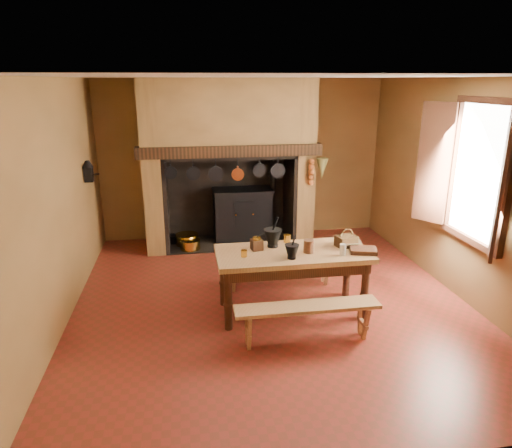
{
  "coord_description": "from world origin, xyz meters",
  "views": [
    {
      "loc": [
        -1.04,
        -5.3,
        2.77
      ],
      "look_at": [
        -0.15,
        0.3,
        0.97
      ],
      "focal_mm": 32.0,
      "sensor_mm": 36.0,
      "label": 1
    }
  ],
  "objects": [
    {
      "name": "floor",
      "position": [
        0.0,
        0.0,
        0.0
      ],
      "size": [
        5.5,
        5.5,
        0.0
      ],
      "primitive_type": "plane",
      "color": "maroon",
      "rests_on": "ground"
    },
    {
      "name": "ceiling",
      "position": [
        0.0,
        0.0,
        2.8
      ],
      "size": [
        5.5,
        5.5,
        0.0
      ],
      "primitive_type": "plane",
      "rotation": [
        3.14,
        0.0,
        0.0
      ],
      "color": "silver",
      "rests_on": "back_wall"
    },
    {
      "name": "back_wall",
      "position": [
        0.0,
        2.75,
        1.4
      ],
      "size": [
        5.0,
        0.02,
        2.8
      ],
      "primitive_type": "cube",
      "color": "olive",
      "rests_on": "floor"
    },
    {
      "name": "wall_left",
      "position": [
        -2.5,
        0.0,
        1.4
      ],
      "size": [
        0.02,
        5.5,
        2.8
      ],
      "primitive_type": "cube",
      "color": "olive",
      "rests_on": "floor"
    },
    {
      "name": "wall_right",
      "position": [
        2.5,
        0.0,
        1.4
      ],
      "size": [
        0.02,
        5.5,
        2.8
      ],
      "primitive_type": "cube",
      "color": "olive",
      "rests_on": "floor"
    },
    {
      "name": "wall_front",
      "position": [
        0.0,
        -2.75,
        1.4
      ],
      "size": [
        5.0,
        0.02,
        2.8
      ],
      "primitive_type": "cube",
      "color": "olive",
      "rests_on": "floor"
    },
    {
      "name": "chimney_breast",
      "position": [
        -0.3,
        2.31,
        1.81
      ],
      "size": [
        2.95,
        0.96,
        2.8
      ],
      "color": "olive",
      "rests_on": "floor"
    },
    {
      "name": "iron_range",
      "position": [
        -0.04,
        2.45,
        0.48
      ],
      "size": [
        1.12,
        0.55,
        1.6
      ],
      "color": "black",
      "rests_on": "floor"
    },
    {
      "name": "hearth_pans",
      "position": [
        -1.05,
        2.22,
        0.09
      ],
      "size": [
        0.51,
        0.62,
        0.2
      ],
      "color": "gold",
      "rests_on": "floor"
    },
    {
      "name": "hanging_pans",
      "position": [
        -0.34,
        1.81,
        1.36
      ],
      "size": [
        1.92,
        0.29,
        0.27
      ],
      "color": "black",
      "rests_on": "chimney_breast"
    },
    {
      "name": "onion_string",
      "position": [
        1.0,
        1.79,
        1.33
      ],
      "size": [
        0.12,
        0.1,
        0.46
      ],
      "primitive_type": null,
      "color": "#934E1B",
      "rests_on": "chimney_breast"
    },
    {
      "name": "herb_bunch",
      "position": [
        1.18,
        1.79,
        1.38
      ],
      "size": [
        0.2,
        0.2,
        0.35
      ],
      "primitive_type": "cone",
      "rotation": [
        3.14,
        0.0,
        0.0
      ],
      "color": "brown",
      "rests_on": "chimney_breast"
    },
    {
      "name": "window",
      "position": [
        2.35,
        -0.4,
        1.7
      ],
      "size": [
        0.39,
        1.75,
        1.76
      ],
      "color": "white",
      "rests_on": "wall_right"
    },
    {
      "name": "wall_coffee_mill",
      "position": [
        -2.42,
        1.55,
        1.52
      ],
      "size": [
        0.23,
        0.16,
        0.31
      ],
      "color": "black",
      "rests_on": "wall_left"
    },
    {
      "name": "work_table",
      "position": [
        0.2,
        -0.32,
        0.67
      ],
      "size": [
        1.84,
        0.82,
        0.8
      ],
      "color": "tan",
      "rests_on": "floor"
    },
    {
      "name": "bench_front",
      "position": [
        0.2,
        -1.03,
        0.34
      ],
      "size": [
        1.59,
        0.28,
        0.45
      ],
      "color": "tan",
      "rests_on": "floor"
    },
    {
      "name": "bench_back",
      "position": [
        0.2,
        0.4,
        0.34
      ],
      "size": [
        1.6,
        0.28,
        0.45
      ],
      "color": "tan",
      "rests_on": "floor"
    },
    {
      "name": "mortar_large",
      "position": [
        -0.01,
        -0.12,
        0.92
      ],
      "size": [
        0.22,
        0.22,
        0.38
      ],
      "rotation": [
        0.0,
        0.0,
        -0.05
      ],
      "color": "black",
      "rests_on": "work_table"
    },
    {
      "name": "mortar_small",
      "position": [
        0.14,
        -0.54,
        0.89
      ],
      "size": [
        0.17,
        0.17,
        0.29
      ],
      "rotation": [
        0.0,
        0.0,
        0.39
      ],
      "color": "black",
      "rests_on": "work_table"
    },
    {
      "name": "coffee_grinder",
      "position": [
        -0.22,
        -0.19,
        0.87
      ],
      "size": [
        0.18,
        0.15,
        0.2
      ],
      "rotation": [
        0.0,
        0.0,
        0.19
      ],
      "color": "#381C12",
      "rests_on": "work_table"
    },
    {
      "name": "brass_mug_a",
      "position": [
        -0.4,
        -0.4,
        0.84
      ],
      "size": [
        0.09,
        0.09,
        0.08
      ],
      "primitive_type": "cylinder",
      "rotation": [
        0.0,
        0.0,
        -0.33
      ],
      "color": "gold",
      "rests_on": "work_table"
    },
    {
      "name": "brass_mug_b",
      "position": [
        0.21,
        0.01,
        0.85
      ],
      "size": [
        0.1,
        0.1,
        0.1
      ],
      "primitive_type": "cylinder",
      "rotation": [
        0.0,
        0.0,
        -0.08
      ],
      "color": "gold",
      "rests_on": "work_table"
    },
    {
      "name": "mixing_bowl",
      "position": [
        0.93,
        -0.23,
        0.84
      ],
      "size": [
        0.3,
        0.3,
        0.07
      ],
      "primitive_type": "imported",
      "rotation": [
        0.0,
        0.0,
        -0.0
      ],
      "color": "beige",
      "rests_on": "work_table"
    },
    {
      "name": "stoneware_crock",
      "position": [
        0.38,
        -0.38,
        0.88
      ],
      "size": [
        0.14,
        0.14,
        0.16
      ],
      "primitive_type": "cylinder",
      "rotation": [
        0.0,
        0.0,
        -0.12
      ],
      "color": "#502E1E",
      "rests_on": "work_table"
    },
    {
      "name": "glass_jar",
      "position": [
        0.75,
        -0.52,
        0.87
      ],
      "size": [
        0.1,
        0.1,
        0.13
      ],
      "primitive_type": "cylinder",
      "rotation": [
        0.0,
        0.0,
        0.29
      ],
      "color": "beige",
      "rests_on": "work_table"
    },
    {
      "name": "wicker_basket",
      "position": [
        0.89,
        -0.25,
        0.87
      ],
      "size": [
        0.28,
        0.23,
        0.23
      ],
      "rotation": [
        0.0,
        0.0,
        0.27
      ],
      "color": "#442F14",
      "rests_on": "work_table"
    },
    {
      "name": "wooden_tray",
      "position": [
        1.02,
        -0.49,
        0.82
      ],
      "size": [
        0.36,
        0.3,
        0.05
      ],
      "primitive_type": "cube",
      "rotation": [
        0.0,
        0.0,
        -0.28
      ],
      "color": "#381C12",
      "rests_on": "work_table"
    },
    {
      "name": "brass_cup",
      "position": [
        0.16,
        -0.42,
        0.84
      ],
      "size": [
        0.14,
        0.14,
        0.09
      ],
      "primitive_type": "imported",
      "rotation": [
        0.0,
        0.0,
        0.24
      ],
      "color": "gold",
      "rests_on": "work_table"
    }
  ]
}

